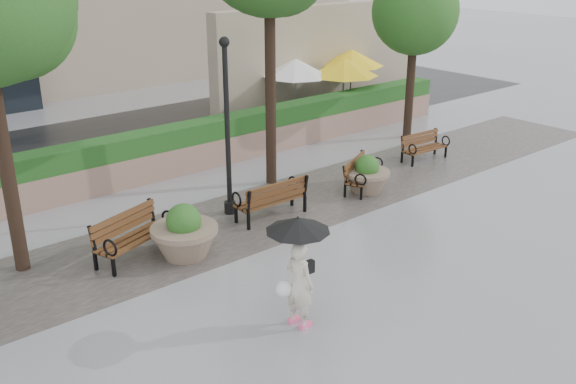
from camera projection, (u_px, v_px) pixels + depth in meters
ground at (309, 274)px, 12.70m from camera, size 100.00×100.00×0.00m
cobble_strip at (223, 226)px, 14.84m from camera, size 28.00×3.20×0.01m
hedge_wall at (139, 158)px, 17.46m from camera, size 24.00×0.80×1.35m
cafe_wall at (321, 58)px, 24.81m from camera, size 10.00×0.60×4.00m
cafe_hedge at (351, 109)px, 23.50m from camera, size 8.00×0.50×0.90m
asphalt_street at (81, 148)px, 20.56m from camera, size 40.00×7.00×0.00m
bench_1 at (134, 245)px, 13.30m from camera, size 1.90×1.24×0.96m
bench_2 at (271, 207)px, 15.23m from camera, size 1.79×0.74×0.95m
bench_3 at (362, 180)px, 17.01m from camera, size 1.67×1.25×0.84m
bench_4 at (424, 153)px, 19.31m from camera, size 1.57×0.70×0.82m
planter_left at (185, 236)px, 13.26m from camera, size 1.40×1.40×1.17m
planter_right at (367, 178)px, 16.79m from camera, size 1.21×1.21×1.01m
lamppost at (228, 140)px, 14.91m from camera, size 0.28×0.28×4.22m
tree_2 at (416, 15)px, 20.45m from camera, size 2.94×2.75×5.50m
patio_umb_white at (296, 68)px, 22.85m from camera, size 2.50×2.50×2.30m
patio_umb_yellow_a at (344, 67)px, 22.96m from camera, size 2.50×2.50×2.30m
patio_umb_yellow_b at (352, 58)px, 24.83m from camera, size 2.50×2.50×2.30m
pedestrian at (299, 261)px, 10.60m from camera, size 1.08×1.08×1.98m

